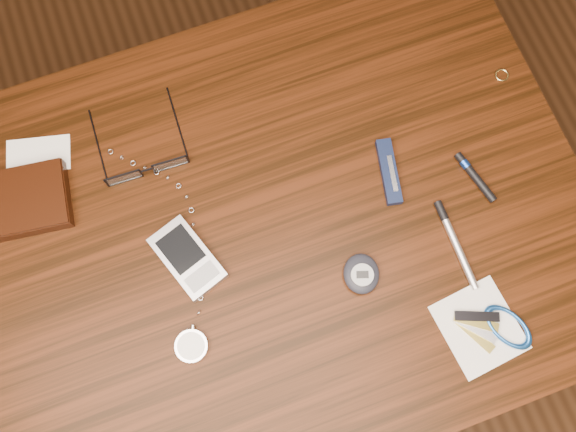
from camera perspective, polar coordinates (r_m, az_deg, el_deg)
name	(u,v)px	position (r m, az deg, el deg)	size (l,w,h in m)	color
ground	(265,306)	(1.66, -2.04, -7.96)	(3.80, 3.80, 0.00)	#472814
desk	(251,251)	(1.02, -3.29, -3.15)	(1.00, 0.70, 0.75)	#331508
wallet_and_card	(26,200)	(1.00, -22.29, 1.35)	(0.15, 0.17, 0.03)	black
eyeglasses	(146,166)	(0.96, -12.50, 4.32)	(0.13, 0.13, 0.03)	black
gold_ring	(502,75)	(1.07, 18.47, 11.79)	(0.02, 0.02, 0.00)	#DBBD6D
pocket_watch	(190,337)	(0.90, -8.70, -10.56)	(0.10, 0.34, 0.01)	silver
pda_phone	(187,258)	(0.92, -8.95, -3.70)	(0.09, 0.13, 0.02)	#B4B4B8
pedometer	(361,274)	(0.91, 6.54, -5.13)	(0.07, 0.07, 0.02)	#21222D
notepad_keys	(494,327)	(0.94, 17.82, -9.36)	(0.13, 0.12, 0.01)	white
pocket_knife	(389,172)	(0.96, 8.96, 3.91)	(0.04, 0.10, 0.01)	#121B38
silver_pen	(453,238)	(0.95, 14.46, -1.87)	(0.01, 0.14, 0.01)	silver
black_blue_pen	(474,176)	(0.98, 16.21, 3.48)	(0.03, 0.09, 0.01)	black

